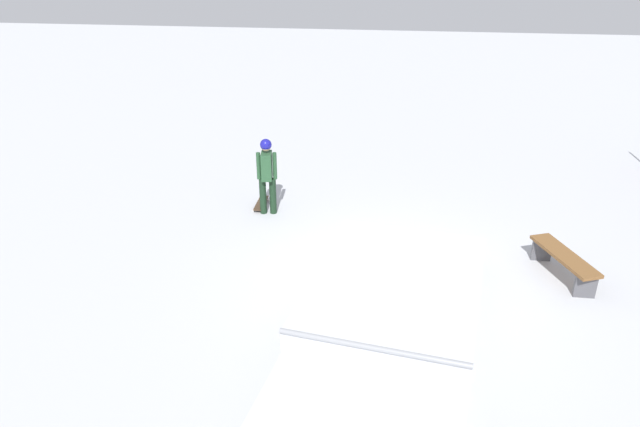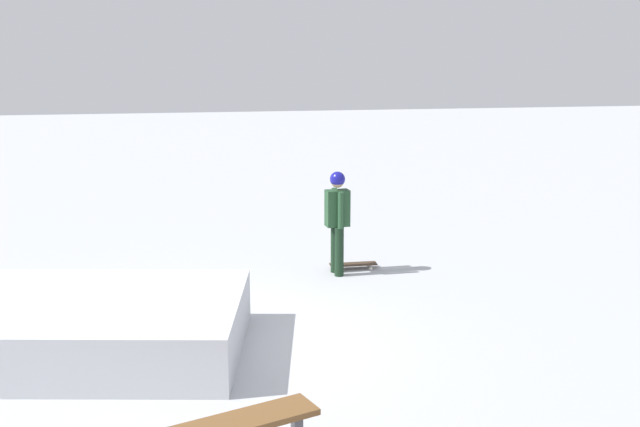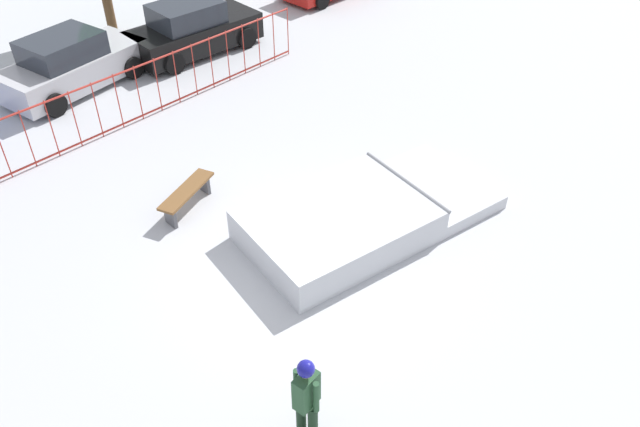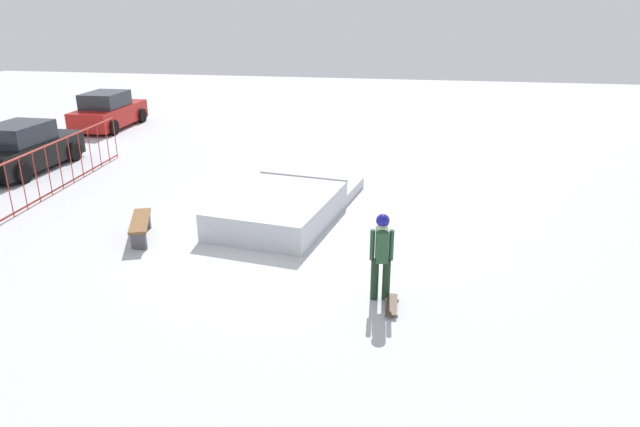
{
  "view_description": "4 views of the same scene",
  "coord_description": "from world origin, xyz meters",
  "px_view_note": "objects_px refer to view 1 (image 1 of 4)",
  "views": [
    {
      "loc": [
        9.17,
        -0.02,
        5.67
      ],
      "look_at": [
        -0.68,
        -1.32,
        0.9
      ],
      "focal_mm": 32.99,
      "sensor_mm": 36.0,
      "label": 1
    },
    {
      "loc": [
        -0.22,
        9.86,
        3.96
      ],
      "look_at": [
        -2.17,
        -2.89,
        1.0
      ],
      "focal_mm": 45.04,
      "sensor_mm": 36.0,
      "label": 2
    },
    {
      "loc": [
        -6.02,
        -6.67,
        8.53
      ],
      "look_at": [
        0.91,
        0.43,
        0.6
      ],
      "focal_mm": 35.67,
      "sensor_mm": 36.0,
      "label": 3
    },
    {
      "loc": [
        -12.07,
        -3.23,
        5.34
      ],
      "look_at": [
        -0.42,
        -1.21,
        0.9
      ],
      "focal_mm": 31.91,
      "sensor_mm": 36.0,
      "label": 4
    }
  ],
  "objects_px": {
    "skate_ramp": "(389,315)",
    "skateboard": "(261,203)",
    "park_bench": "(564,260)",
    "skater": "(267,171)"
  },
  "relations": [
    {
      "from": "skate_ramp",
      "to": "park_bench",
      "type": "height_order",
      "value": "skate_ramp"
    },
    {
      "from": "skate_ramp",
      "to": "skateboard",
      "type": "relative_size",
      "value": 7.15
    },
    {
      "from": "skate_ramp",
      "to": "skateboard",
      "type": "xyz_separation_m",
      "value": [
        -4.34,
        -3.02,
        -0.24
      ]
    },
    {
      "from": "park_bench",
      "to": "skate_ramp",
      "type": "bearing_deg",
      "value": -56.26
    },
    {
      "from": "skate_ramp",
      "to": "park_bench",
      "type": "xyz_separation_m",
      "value": [
        -2.04,
        3.06,
        0.04
      ]
    },
    {
      "from": "skateboard",
      "to": "park_bench",
      "type": "bearing_deg",
      "value": 68.24
    },
    {
      "from": "skateboard",
      "to": "park_bench",
      "type": "height_order",
      "value": "park_bench"
    },
    {
      "from": "skate_ramp",
      "to": "skater",
      "type": "distance_m",
      "value": 4.93
    },
    {
      "from": "skate_ramp",
      "to": "skater",
      "type": "height_order",
      "value": "skater"
    },
    {
      "from": "skater",
      "to": "park_bench",
      "type": "distance_m",
      "value": 6.19
    }
  ]
}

